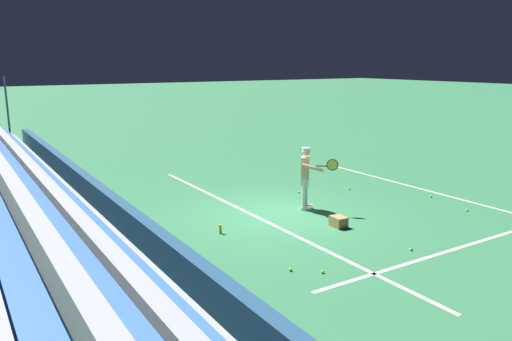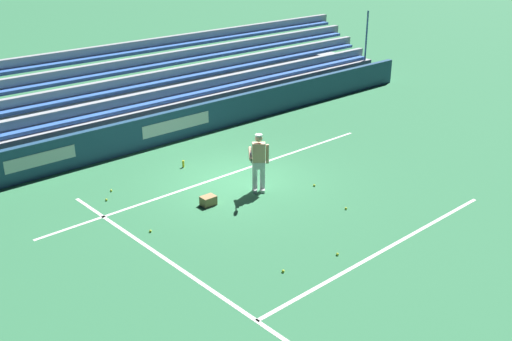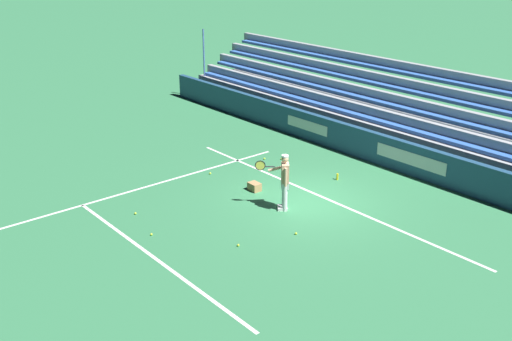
# 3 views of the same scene
# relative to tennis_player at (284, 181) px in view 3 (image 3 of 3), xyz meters

# --- Properties ---
(ground_plane) EXTENTS (160.00, 160.00, 0.00)m
(ground_plane) POSITION_rel_tennis_player_xyz_m (0.01, -1.02, -0.89)
(ground_plane) COLOR #337A4C
(court_baseline_white) EXTENTS (12.00, 0.10, 0.01)m
(court_baseline_white) POSITION_rel_tennis_player_xyz_m (0.01, -1.52, -0.89)
(court_baseline_white) COLOR white
(court_baseline_white) RESTS_ON ground
(court_sideline_white) EXTENTS (0.10, 12.00, 0.01)m
(court_sideline_white) POSITION_rel_tennis_player_xyz_m (4.12, 2.98, -0.89)
(court_sideline_white) COLOR white
(court_sideline_white) RESTS_ON ground
(court_service_line_white) EXTENTS (8.22, 0.10, 0.01)m
(court_service_line_white) POSITION_rel_tennis_player_xyz_m (0.01, 4.48, -0.89)
(court_service_line_white) COLOR white
(court_service_line_white) RESTS_ON ground
(back_wall_sponsor_board) EXTENTS (26.59, 0.25, 1.10)m
(back_wall_sponsor_board) POSITION_rel_tennis_player_xyz_m (0.02, -5.22, -0.34)
(back_wall_sponsor_board) COLOR navy
(back_wall_sponsor_board) RESTS_ON ground
(bleacher_stand) EXTENTS (25.26, 3.20, 3.40)m
(bleacher_stand) POSITION_rel_tennis_player_xyz_m (0.01, -7.44, -0.13)
(bleacher_stand) COLOR #9EA3A8
(bleacher_stand) RESTS_ON ground
(tennis_player) EXTENTS (0.99, 0.79, 1.71)m
(tennis_player) POSITION_rel_tennis_player_xyz_m (0.00, 0.00, 0.00)
(tennis_player) COLOR silver
(tennis_player) RESTS_ON ground
(ball_box_cardboard) EXTENTS (0.41, 0.31, 0.26)m
(ball_box_cardboard) POSITION_rel_tennis_player_xyz_m (1.63, -0.24, -0.76)
(ball_box_cardboard) COLOR #A87F51
(ball_box_cardboard) RESTS_ON ground
(tennis_ball_far_left) EXTENTS (0.07, 0.07, 0.07)m
(tennis_ball_far_left) POSITION_rel_tennis_player_xyz_m (3.17, -2.81, -0.86)
(tennis_ball_far_left) COLOR #CCE533
(tennis_ball_far_left) RESTS_ON ground
(tennis_ball_on_baseline) EXTENTS (0.07, 0.07, 0.07)m
(tennis_ball_on_baseline) POSITION_rel_tennis_player_xyz_m (2.52, 3.57, -0.86)
(tennis_ball_on_baseline) COLOR #CCE533
(tennis_ball_on_baseline) RESTS_ON ground
(tennis_ball_by_box) EXTENTS (0.07, 0.07, 0.07)m
(tennis_ball_by_box) POSITION_rel_tennis_player_xyz_m (1.07, 3.90, -0.86)
(tennis_ball_by_box) COLOR #CCE533
(tennis_ball_by_box) RESTS_ON ground
(tennis_ball_stray_back) EXTENTS (0.07, 0.07, 0.07)m
(tennis_ball_stray_back) POSITION_rel_tennis_player_xyz_m (-1.43, 0.85, -0.86)
(tennis_ball_stray_back) COLOR #CCE533
(tennis_ball_stray_back) RESTS_ON ground
(tennis_ball_midcourt) EXTENTS (0.07, 0.07, 0.07)m
(tennis_ball_midcourt) POSITION_rel_tennis_player_xyz_m (3.67, 0.03, -0.86)
(tennis_ball_midcourt) COLOR #CCE533
(tennis_ball_midcourt) RESTS_ON ground
(tennis_ball_far_right) EXTENTS (0.07, 0.07, 0.07)m
(tennis_ball_far_right) POSITION_rel_tennis_player_xyz_m (-0.93, 2.47, -0.86)
(tennis_ball_far_right) COLOR #CCE533
(tennis_ball_far_right) RESTS_ON ground
(tennis_ball_near_player) EXTENTS (0.07, 0.07, 0.07)m
(tennis_ball_near_player) POSITION_rel_tennis_player_xyz_m (3.58, -2.34, -0.86)
(tennis_ball_near_player) COLOR #CCE533
(tennis_ball_near_player) RESTS_ON ground
(water_bottle) EXTENTS (0.07, 0.07, 0.22)m
(water_bottle) POSITION_rel_tennis_player_xyz_m (0.53, -2.94, -0.78)
(water_bottle) COLOR yellow
(water_bottle) RESTS_ON ground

